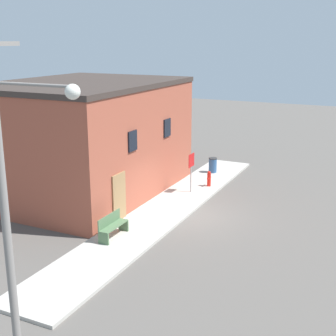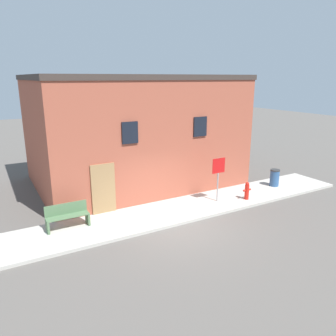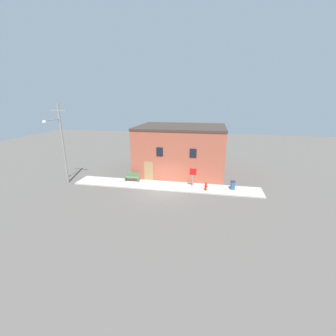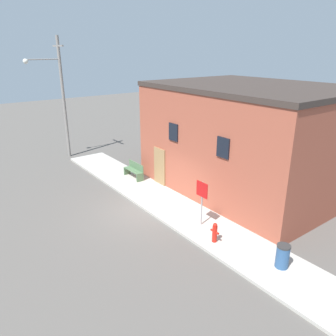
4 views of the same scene
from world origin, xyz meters
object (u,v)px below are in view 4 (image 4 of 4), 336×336
at_px(stop_sign, 202,195).
at_px(bench, 134,170).
at_px(trash_bin, 283,256).
at_px(fire_hydrant, 215,232).
at_px(utility_pole, 60,93).

xyz_separation_m(stop_sign, bench, (-6.54, 0.59, -0.94)).
bearing_deg(bench, trash_bin, -1.75).
xyz_separation_m(stop_sign, trash_bin, (3.90, 0.27, -0.96)).
distance_m(fire_hydrant, stop_sign, 1.72).
bearing_deg(fire_hydrant, bench, 172.27).
xyz_separation_m(fire_hydrant, trash_bin, (2.58, 0.75, 0.03)).
relative_size(stop_sign, trash_bin, 2.29).
height_order(bench, trash_bin, bench).
bearing_deg(trash_bin, stop_sign, -176.02).
relative_size(fire_hydrant, utility_pole, 0.10).
relative_size(fire_hydrant, stop_sign, 0.41).
height_order(fire_hydrant, bench, bench).
distance_m(bench, utility_pole, 8.01).
relative_size(bench, utility_pole, 0.19).
bearing_deg(trash_bin, bench, 178.25).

